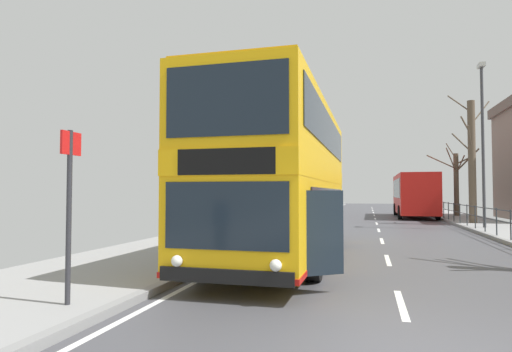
{
  "coord_description": "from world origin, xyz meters",
  "views": [
    {
      "loc": [
        -0.52,
        -4.92,
        1.83
      ],
      "look_at": [
        -3.53,
        6.72,
        2.3
      ],
      "focal_mm": 30.21,
      "sensor_mm": 36.0,
      "label": 1
    }
  ],
  "objects_px": {
    "background_bus_far_lane": "(414,194)",
    "bare_tree_far_00": "(456,181)",
    "bare_tree_far_02": "(472,160)",
    "street_lamp_far_side": "(483,132)",
    "bus_stop_sign_near": "(69,197)",
    "double_decker_bus_main": "(285,178)"
  },
  "relations": [
    {
      "from": "double_decker_bus_main",
      "to": "background_bus_far_lane",
      "type": "height_order",
      "value": "double_decker_bus_main"
    },
    {
      "from": "double_decker_bus_main",
      "to": "street_lamp_far_side",
      "type": "height_order",
      "value": "street_lamp_far_side"
    },
    {
      "from": "double_decker_bus_main",
      "to": "bus_stop_sign_near",
      "type": "relative_size",
      "value": 3.93
    },
    {
      "from": "street_lamp_far_side",
      "to": "bare_tree_far_00",
      "type": "xyz_separation_m",
      "value": [
        0.85,
        11.22,
        -2.11
      ]
    },
    {
      "from": "background_bus_far_lane",
      "to": "bare_tree_far_02",
      "type": "relative_size",
      "value": 1.28
    },
    {
      "from": "double_decker_bus_main",
      "to": "bus_stop_sign_near",
      "type": "xyz_separation_m",
      "value": [
        -2.18,
        -6.28,
        -0.47
      ]
    },
    {
      "from": "background_bus_far_lane",
      "to": "bare_tree_far_00",
      "type": "height_order",
      "value": "bare_tree_far_00"
    },
    {
      "from": "double_decker_bus_main",
      "to": "bare_tree_far_00",
      "type": "relative_size",
      "value": 1.94
    },
    {
      "from": "background_bus_far_lane",
      "to": "bus_stop_sign_near",
      "type": "relative_size",
      "value": 3.55
    },
    {
      "from": "street_lamp_far_side",
      "to": "double_decker_bus_main",
      "type": "bearing_deg",
      "value": -124.63
    },
    {
      "from": "street_lamp_far_side",
      "to": "bare_tree_far_00",
      "type": "distance_m",
      "value": 11.45
    },
    {
      "from": "background_bus_far_lane",
      "to": "bare_tree_far_02",
      "type": "xyz_separation_m",
      "value": [
        2.36,
        -7.57,
        1.96
      ]
    },
    {
      "from": "street_lamp_far_side",
      "to": "bus_stop_sign_near",
      "type": "bearing_deg",
      "value": -119.56
    },
    {
      "from": "bare_tree_far_02",
      "to": "bare_tree_far_00",
      "type": "bearing_deg",
      "value": 85.4
    },
    {
      "from": "double_decker_bus_main",
      "to": "street_lamp_far_side",
      "type": "xyz_separation_m",
      "value": [
        7.78,
        11.26,
        2.56
      ]
    },
    {
      "from": "background_bus_far_lane",
      "to": "street_lamp_far_side",
      "type": "height_order",
      "value": "street_lamp_far_side"
    },
    {
      "from": "background_bus_far_lane",
      "to": "street_lamp_far_side",
      "type": "xyz_separation_m",
      "value": [
        2.13,
        -10.97,
        3.07
      ]
    },
    {
      "from": "background_bus_far_lane",
      "to": "street_lamp_far_side",
      "type": "bearing_deg",
      "value": -78.99
    },
    {
      "from": "bare_tree_far_00",
      "to": "background_bus_far_lane",
      "type": "bearing_deg",
      "value": -175.14
    },
    {
      "from": "bus_stop_sign_near",
      "to": "street_lamp_far_side",
      "type": "bearing_deg",
      "value": 60.44
    },
    {
      "from": "bare_tree_far_00",
      "to": "bare_tree_far_02",
      "type": "xyz_separation_m",
      "value": [
        -0.63,
        -7.82,
        1.0
      ]
    },
    {
      "from": "double_decker_bus_main",
      "to": "bare_tree_far_02",
      "type": "bearing_deg",
      "value": 61.38
    }
  ]
}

